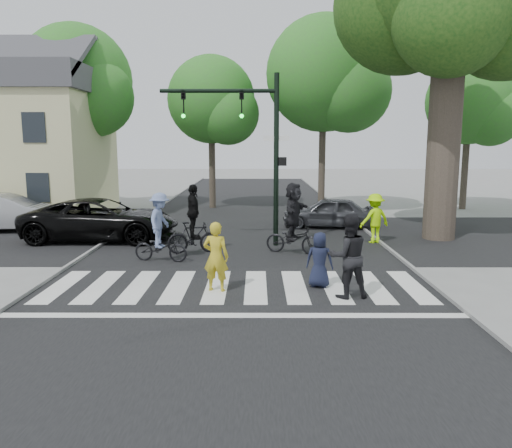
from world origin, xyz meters
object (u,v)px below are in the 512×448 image
at_px(cyclist_right, 293,222).
at_px(car_suv, 101,219).
at_px(pedestrian_child, 319,260).
at_px(car_grey, 328,212).
at_px(cyclist_left, 160,232).
at_px(traffic_signal, 252,135).
at_px(pedestrian_adult, 348,256).
at_px(cyclist_mid, 194,225).
at_px(car_silver, 7,213).
at_px(pedestrian_woman, 216,257).

height_order(cyclist_right, car_suv, cyclist_right).
xyz_separation_m(pedestrian_child, car_grey, (1.49, 9.15, -0.05)).
bearing_deg(cyclist_left, car_suv, 130.02).
xyz_separation_m(traffic_signal, pedestrian_adult, (2.33, -6.09, -2.90)).
relative_size(traffic_signal, car_grey, 1.54).
bearing_deg(car_grey, pedestrian_child, -0.04).
relative_size(cyclist_mid, car_silver, 0.49).
bearing_deg(cyclist_left, cyclist_right, 15.36).
distance_m(pedestrian_adult, cyclist_right, 4.88).
height_order(pedestrian_woman, car_grey, pedestrian_woman).
distance_m(pedestrian_child, car_suv, 9.71).
bearing_deg(pedestrian_adult, cyclist_left, -44.11).
xyz_separation_m(pedestrian_child, car_silver, (-12.01, 8.17, 0.06)).
distance_m(pedestrian_adult, car_silver, 15.48).
xyz_separation_m(pedestrian_child, cyclist_mid, (-3.69, 3.98, 0.23)).
distance_m(cyclist_mid, car_grey, 7.32).
bearing_deg(pedestrian_child, car_silver, -21.06).
bearing_deg(traffic_signal, car_grey, 50.29).
distance_m(pedestrian_adult, car_grey, 10.06).
xyz_separation_m(pedestrian_woman, car_silver, (-9.41, 8.52, -0.10)).
bearing_deg(pedestrian_child, pedestrian_woman, 20.87).
xyz_separation_m(cyclist_mid, car_grey, (5.18, 5.17, -0.28)).
height_order(pedestrian_child, cyclist_left, cyclist_left).
distance_m(car_silver, car_grey, 13.54).
height_order(traffic_signal, cyclist_mid, traffic_signal).
xyz_separation_m(car_suv, car_grey, (8.95, 2.93, -0.13)).
bearing_deg(pedestrian_child, cyclist_mid, -33.99).
distance_m(pedestrian_woman, car_silver, 12.70).
bearing_deg(traffic_signal, cyclist_mid, -147.10).
bearing_deg(traffic_signal, pedestrian_adult, -69.12).
bearing_deg(pedestrian_woman, cyclist_right, -105.76).
xyz_separation_m(cyclist_left, car_grey, (6.06, 6.37, -0.27)).
bearing_deg(car_suv, car_grey, -71.49).
relative_size(traffic_signal, pedestrian_adult, 2.99).
bearing_deg(pedestrian_adult, pedestrian_woman, -17.95).
height_order(traffic_signal, car_suv, traffic_signal).
relative_size(traffic_signal, cyclist_right, 2.55).
xyz_separation_m(cyclist_right, car_grey, (1.88, 5.22, -0.39)).
bearing_deg(traffic_signal, car_silver, 163.99).
height_order(pedestrian_woman, pedestrian_adult, pedestrian_adult).
bearing_deg(pedestrian_adult, car_silver, -44.45).
xyz_separation_m(traffic_signal, pedestrian_child, (1.76, -5.23, -3.19)).
bearing_deg(cyclist_right, cyclist_left, -164.64).
xyz_separation_m(traffic_signal, pedestrian_woman, (-0.84, -5.58, -3.03)).
height_order(pedestrian_woman, pedestrian_child, pedestrian_woman).
xyz_separation_m(traffic_signal, car_grey, (3.25, 3.92, -3.24)).
distance_m(traffic_signal, car_suv, 6.56).
relative_size(pedestrian_adult, car_silver, 0.43).
bearing_deg(pedestrian_woman, pedestrian_child, -160.75).
height_order(car_suv, car_grey, car_suv).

